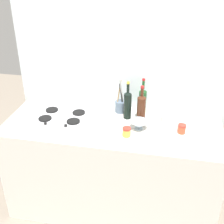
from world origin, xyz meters
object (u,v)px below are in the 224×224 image
(mixing_bowl, at_px, (139,125))
(condiment_jar_front, at_px, (127,132))
(utensil_crock, at_px, (120,105))
(plate_stack, at_px, (174,119))
(wine_bottle_mid_right, at_px, (143,101))
(stovetop_hob, at_px, (62,117))
(wine_bottle_leftmost, at_px, (141,107))
(wine_bottle_mid_left, at_px, (128,104))
(condiment_jar_rear, at_px, (182,129))

(mixing_bowl, relative_size, condiment_jar_front, 2.03)
(utensil_crock, bearing_deg, plate_stack, -11.97)
(wine_bottle_mid_right, distance_m, condiment_jar_front, 0.41)
(plate_stack, relative_size, utensil_crock, 0.66)
(stovetop_hob, xyz_separation_m, condiment_jar_front, (0.59, -0.16, 0.02))
(wine_bottle_leftmost, bearing_deg, mixing_bowl, -89.74)
(utensil_crock, bearing_deg, condiment_jar_front, -72.96)
(wine_bottle_mid_left, relative_size, wine_bottle_mid_right, 1.02)
(plate_stack, bearing_deg, wine_bottle_leftmost, -176.99)
(plate_stack, xyz_separation_m, wine_bottle_mid_left, (-0.40, 0.01, 0.10))
(wine_bottle_leftmost, relative_size, wine_bottle_mid_left, 0.94)
(wine_bottle_leftmost, relative_size, wine_bottle_mid_right, 0.96)
(stovetop_hob, height_order, condiment_jar_front, condiment_jar_front)
(stovetop_hob, relative_size, plate_stack, 2.37)
(stovetop_hob, bearing_deg, condiment_jar_front, -15.66)
(wine_bottle_leftmost, bearing_deg, stovetop_hob, -171.31)
(mixing_bowl, bearing_deg, plate_stack, 30.66)
(mixing_bowl, bearing_deg, utensil_crock, 126.95)
(condiment_jar_front, distance_m, condiment_jar_rear, 0.44)
(wine_bottle_mid_right, bearing_deg, wine_bottle_mid_left, -137.06)
(wine_bottle_leftmost, distance_m, mixing_bowl, 0.17)
(stovetop_hob, bearing_deg, wine_bottle_mid_right, 19.09)
(plate_stack, bearing_deg, wine_bottle_mid_right, 158.00)
(wine_bottle_mid_left, distance_m, condiment_jar_rear, 0.49)
(wine_bottle_mid_right, height_order, mixing_bowl, wine_bottle_mid_right)
(wine_bottle_mid_right, xyz_separation_m, mixing_bowl, (0.00, -0.28, -0.08))
(wine_bottle_mid_right, bearing_deg, utensil_crock, -176.27)
(stovetop_hob, height_order, wine_bottle_mid_right, wine_bottle_mid_right)
(plate_stack, xyz_separation_m, wine_bottle_mid_right, (-0.28, 0.11, 0.09))
(condiment_jar_front, relative_size, condiment_jar_rear, 1.00)
(condiment_jar_rear, bearing_deg, mixing_bowl, -178.02)
(wine_bottle_mid_right, relative_size, condiment_jar_rear, 4.51)
(stovetop_hob, distance_m, wine_bottle_mid_left, 0.57)
(stovetop_hob, height_order, plate_stack, plate_stack)
(wine_bottle_leftmost, relative_size, condiment_jar_rear, 4.35)
(wine_bottle_leftmost, xyz_separation_m, utensil_crock, (-0.20, 0.11, -0.06))
(wine_bottle_mid_left, distance_m, condiment_jar_front, 0.30)
(wine_bottle_mid_left, relative_size, utensil_crock, 1.05)
(mixing_bowl, relative_size, condiment_jar_rear, 2.02)
(stovetop_hob, bearing_deg, utensil_crock, 24.81)
(wine_bottle_mid_right, distance_m, utensil_crock, 0.20)
(wine_bottle_mid_left, xyz_separation_m, utensil_crock, (-0.08, 0.09, -0.06))
(mixing_bowl, relative_size, utensil_crock, 0.46)
(wine_bottle_mid_left, height_order, wine_bottle_mid_right, wine_bottle_mid_left)
(utensil_crock, distance_m, condiment_jar_rear, 0.59)
(wine_bottle_mid_left, distance_m, mixing_bowl, 0.23)
(wine_bottle_leftmost, height_order, mixing_bowl, wine_bottle_leftmost)
(wine_bottle_leftmost, bearing_deg, plate_stack, 3.01)
(mixing_bowl, bearing_deg, condiment_jar_front, -124.78)
(stovetop_hob, bearing_deg, condiment_jar_rear, -2.00)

